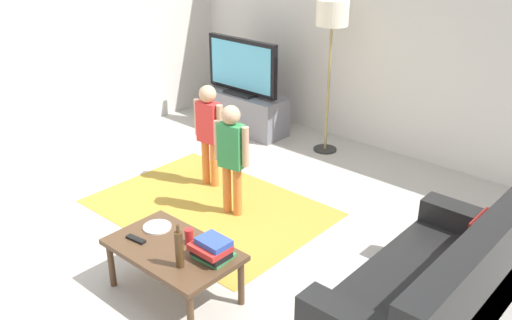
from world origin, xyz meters
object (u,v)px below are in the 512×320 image
Objects in this scene: child_near_tv at (209,127)px; book_stack at (212,249)px; coffee_table at (173,253)px; tv at (242,67)px; plate at (157,227)px; tv_remote at (136,239)px; bottle at (179,249)px; couch at (433,300)px; floor_lamp at (332,21)px; tv_stand at (244,112)px; soda_can at (189,236)px; child_center at (231,151)px.

child_near_tv is 3.97× the size of book_stack.
coffee_table is 3.64× the size of book_stack.
plate is at bearing -59.04° from tv.
book_stack is at bearing 13.26° from tv_remote.
tv_remote is (-0.50, -0.00, -0.13)m from bottle.
bottle is at bearing -28.61° from coffee_table.
child_near_tv reaches higher than couch.
floor_lamp is 8.09× the size of plate.
soda_can reaches higher than tv_stand.
tv_remote is (0.48, -3.16, -1.11)m from floor_lamp.
floor_lamp is at bearing 110.00° from book_stack.
child_center is 1.33m from coffee_table.
tv_stand is 10.00× the size of soda_can.
book_stack is 2.29× the size of soda_can.
couch is 1.86m from coffee_table.
couch is at bearing -42.15° from floor_lamp.
child_center is (0.60, -0.29, 0.00)m from child_near_tv.
book_stack is (0.85, -1.09, -0.16)m from child_center.
floor_lamp is at bearing 107.19° from bottle.
couch is 2.24m from child_center.
book_stack reaches higher than tv_remote.
plate is (1.66, -2.77, -0.42)m from tv.
tv_remote is at bearing -180.00° from bottle.
floor_lamp is 6.48× the size of book_stack.
coffee_table is 5.88× the size of tv_remote.
plate is (0.84, -1.38, -0.23)m from child_near_tv.
tv_stand is 1.09× the size of tv.
couch is 1.65× the size of child_near_tv.
child_near_tv is 1.81m from soda_can.
floor_lamp is 10.47× the size of tv_remote.
bottle reaches higher than soda_can.
child_near_tv is 1.89m from coffee_table.
tv reaches higher than child_center.
floor_lamp reaches higher than tv.
child_near_tv is 3.26× the size of bottle.
tv_stand reaches higher than plate.
floor_lamp reaches higher than coffee_table.
child_center reaches higher than tv_stand.
tv_stand is 4.13m from couch.
tv_stand is 2.26m from child_center.
tv is 0.61× the size of couch.
plate is at bearing -58.70° from child_near_tv.
bottle is at bearing -54.69° from soda_can.
couch is at bearing -29.29° from tv_stand.
floor_lamp reaches higher than child_near_tv.
bottle is (1.36, -1.60, -0.09)m from child_near_tv.
couch is (3.60, -2.02, 0.05)m from tv_stand.
soda_can is at bearing -54.02° from tv_stand.
tv is at bearing 126.19° from soda_can.
tv_stand is 7.06× the size of tv_remote.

